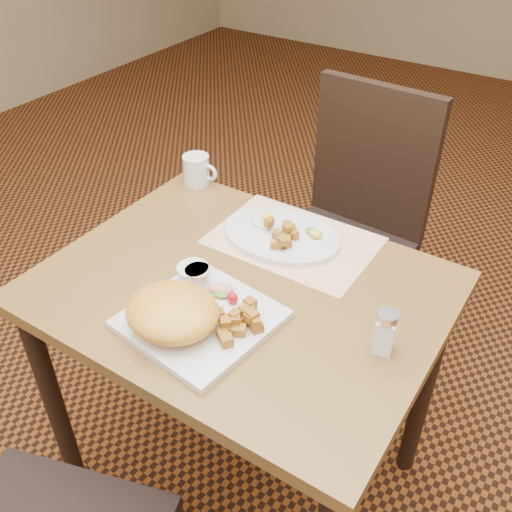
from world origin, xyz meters
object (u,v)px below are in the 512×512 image
at_px(table, 241,320).
at_px(plate_square, 201,319).
at_px(plate_oval, 281,236).
at_px(coffee_mug, 197,170).
at_px(salt_shaker, 385,331).
at_px(chair_far, 351,220).

bearing_deg(table, plate_square, -90.04).
height_order(table, plate_oval, plate_oval).
xyz_separation_m(plate_square, coffee_mug, (-0.37, 0.47, 0.04)).
relative_size(salt_shaker, coffee_mug, 0.92).
bearing_deg(coffee_mug, plate_square, -51.56).
height_order(salt_shaker, coffee_mug, salt_shaker).
relative_size(chair_far, salt_shaker, 9.70).
distance_m(table, coffee_mug, 0.51).
relative_size(plate_square, salt_shaker, 2.80).
relative_size(table, chair_far, 0.93).
bearing_deg(coffee_mug, salt_shaker, -24.74).
bearing_deg(table, coffee_mug, 139.27).
bearing_deg(chair_far, coffee_mug, 50.06).
bearing_deg(table, chair_far, 92.20).
relative_size(table, plate_oval, 2.96).
xyz_separation_m(table, plate_square, (-0.00, -0.15, 0.12)).
height_order(chair_far, plate_oval, chair_far).
relative_size(table, coffee_mug, 8.26).
bearing_deg(plate_square, coffee_mug, 128.44).
distance_m(table, salt_shaker, 0.39).
xyz_separation_m(plate_square, salt_shaker, (0.35, 0.13, 0.04)).
bearing_deg(plate_square, table, 89.96).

